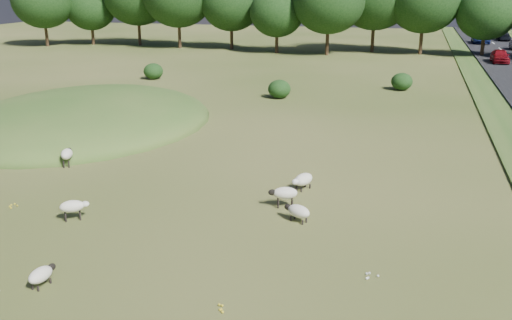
{
  "coord_description": "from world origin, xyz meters",
  "views": [
    {
      "loc": [
        8.79,
        -20.6,
        9.0
      ],
      "look_at": [
        2.0,
        4.0,
        1.0
      ],
      "focal_mm": 40.0,
      "sensor_mm": 36.0,
      "label": 1
    }
  ],
  "objects_px": {
    "sheep_5": "(73,206)",
    "car_1": "(500,56)",
    "sheep_2": "(67,154)",
    "sheep_1": "(298,211)",
    "sheep_0": "(284,193)",
    "sheep_4": "(41,274)",
    "car_2": "(481,38)",
    "sheep_3": "(303,180)",
    "car_0": "(503,36)"
  },
  "relations": [
    {
      "from": "sheep_2",
      "to": "sheep_5",
      "type": "xyz_separation_m",
      "value": [
        4.19,
        -6.05,
        -0.05
      ]
    },
    {
      "from": "sheep_5",
      "to": "car_2",
      "type": "relative_size",
      "value": 0.22
    },
    {
      "from": "sheep_3",
      "to": "car_1",
      "type": "xyz_separation_m",
      "value": [
        13.72,
        45.83,
        0.53
      ]
    },
    {
      "from": "sheep_2",
      "to": "sheep_4",
      "type": "relative_size",
      "value": 1.16
    },
    {
      "from": "sheep_0",
      "to": "sheep_2",
      "type": "relative_size",
      "value": 0.98
    },
    {
      "from": "sheep_4",
      "to": "sheep_5",
      "type": "bearing_deg",
      "value": 29.78
    },
    {
      "from": "sheep_3",
      "to": "sheep_2",
      "type": "bearing_deg",
      "value": -63.98
    },
    {
      "from": "sheep_1",
      "to": "sheep_3",
      "type": "bearing_deg",
      "value": -56.14
    },
    {
      "from": "sheep_3",
      "to": "car_0",
      "type": "bearing_deg",
      "value": -166.18
    },
    {
      "from": "sheep_3",
      "to": "sheep_4",
      "type": "height_order",
      "value": "sheep_3"
    },
    {
      "from": "sheep_3",
      "to": "car_0",
      "type": "height_order",
      "value": "car_0"
    },
    {
      "from": "sheep_4",
      "to": "sheep_5",
      "type": "relative_size",
      "value": 0.98
    },
    {
      "from": "sheep_1",
      "to": "sheep_3",
      "type": "distance_m",
      "value": 3.61
    },
    {
      "from": "sheep_2",
      "to": "car_1",
      "type": "height_order",
      "value": "car_1"
    },
    {
      "from": "sheep_3",
      "to": "sheep_4",
      "type": "bearing_deg",
      "value": -2.91
    },
    {
      "from": "sheep_4",
      "to": "car_2",
      "type": "distance_m",
      "value": 80.86
    },
    {
      "from": "sheep_1",
      "to": "sheep_4",
      "type": "bearing_deg",
      "value": 72.46
    },
    {
      "from": "sheep_0",
      "to": "sheep_1",
      "type": "distance_m",
      "value": 1.58
    },
    {
      "from": "sheep_1",
      "to": "sheep_5",
      "type": "distance_m",
      "value": 8.84
    },
    {
      "from": "sheep_5",
      "to": "sheep_2",
      "type": "bearing_deg",
      "value": 90.54
    },
    {
      "from": "car_1",
      "to": "sheep_2",
      "type": "bearing_deg",
      "value": -119.67
    },
    {
      "from": "sheep_0",
      "to": "car_2",
      "type": "xyz_separation_m",
      "value": [
        14.07,
        70.07,
        0.35
      ]
    },
    {
      "from": "car_1",
      "to": "car_2",
      "type": "bearing_deg",
      "value": 90.0
    },
    {
      "from": "sheep_2",
      "to": "sheep_1",
      "type": "bearing_deg",
      "value": -126.9
    },
    {
      "from": "sheep_5",
      "to": "car_2",
      "type": "height_order",
      "value": "car_2"
    },
    {
      "from": "car_0",
      "to": "car_1",
      "type": "bearing_deg",
      "value": 82.14
    },
    {
      "from": "car_0",
      "to": "car_2",
      "type": "bearing_deg",
      "value": 55.56
    },
    {
      "from": "sheep_1",
      "to": "sheep_5",
      "type": "height_order",
      "value": "sheep_5"
    },
    {
      "from": "sheep_3",
      "to": "car_2",
      "type": "xyz_separation_m",
      "value": [
        13.72,
        67.82,
        0.49
      ]
    },
    {
      "from": "car_1",
      "to": "car_2",
      "type": "xyz_separation_m",
      "value": [
        0.0,
        21.99,
        -0.04
      ]
    },
    {
      "from": "sheep_3",
      "to": "car_0",
      "type": "relative_size",
      "value": 0.3
    },
    {
      "from": "sheep_4",
      "to": "car_1",
      "type": "bearing_deg",
      "value": -11.54
    },
    {
      "from": "car_0",
      "to": "car_1",
      "type": "xyz_separation_m",
      "value": [
        -3.8,
        -27.53,
        0.1
      ]
    },
    {
      "from": "sheep_0",
      "to": "car_0",
      "type": "relative_size",
      "value": 0.28
    },
    {
      "from": "sheep_3",
      "to": "sheep_5",
      "type": "distance_m",
      "value": 9.92
    },
    {
      "from": "car_0",
      "to": "car_1",
      "type": "distance_m",
      "value": 27.79
    },
    {
      "from": "sheep_4",
      "to": "sheep_3",
      "type": "bearing_deg",
      "value": -22.3
    },
    {
      "from": "sheep_1",
      "to": "sheep_3",
      "type": "xyz_separation_m",
      "value": [
        -0.5,
        3.57,
        0.04
      ]
    },
    {
      "from": "sheep_4",
      "to": "sheep_2",
      "type": "bearing_deg",
      "value": 37.3
    },
    {
      "from": "sheep_5",
      "to": "car_2",
      "type": "bearing_deg",
      "value": 39.37
    },
    {
      "from": "sheep_2",
      "to": "car_0",
      "type": "distance_m",
      "value": 78.93
    },
    {
      "from": "sheep_0",
      "to": "sheep_2",
      "type": "distance_m",
      "value": 12.16
    },
    {
      "from": "sheep_1",
      "to": "car_1",
      "type": "relative_size",
      "value": 0.28
    },
    {
      "from": "sheep_5",
      "to": "car_1",
      "type": "relative_size",
      "value": 0.26
    },
    {
      "from": "sheep_1",
      "to": "car_2",
      "type": "bearing_deg",
      "value": -74.53
    },
    {
      "from": "sheep_5",
      "to": "sheep_0",
      "type": "bearing_deg",
      "value": -9.54
    },
    {
      "from": "sheep_2",
      "to": "sheep_3",
      "type": "height_order",
      "value": "sheep_2"
    },
    {
      "from": "sheep_0",
      "to": "sheep_2",
      "type": "xyz_separation_m",
      "value": [
        -11.9,
        2.52,
        0.01
      ]
    },
    {
      "from": "car_2",
      "to": "sheep_5",
      "type": "bearing_deg",
      "value": -106.48
    },
    {
      "from": "sheep_1",
      "to": "car_1",
      "type": "distance_m",
      "value": 51.14
    }
  ]
}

